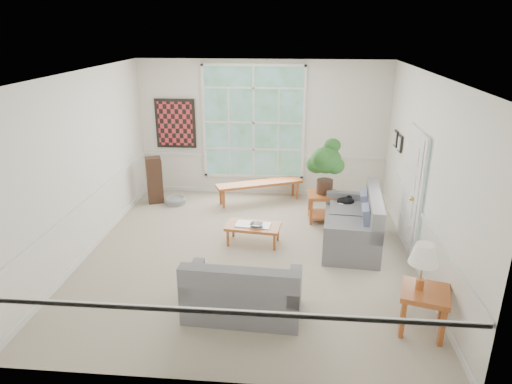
% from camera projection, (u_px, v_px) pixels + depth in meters
% --- Properties ---
extents(floor, '(5.50, 6.00, 0.01)m').
position_uv_depth(floor, '(249.00, 254.00, 7.81)').
color(floor, '#AB9F8C').
rests_on(floor, ground).
extents(ceiling, '(5.50, 6.00, 0.02)m').
position_uv_depth(ceiling, '(248.00, 73.00, 6.76)').
color(ceiling, white).
rests_on(ceiling, ground).
extents(wall_back, '(5.50, 0.02, 3.00)m').
position_uv_depth(wall_back, '(263.00, 129.00, 10.09)').
color(wall_back, white).
rests_on(wall_back, ground).
extents(wall_front, '(5.50, 0.02, 3.00)m').
position_uv_depth(wall_front, '(217.00, 261.00, 4.48)').
color(wall_front, white).
rests_on(wall_front, ground).
extents(wall_left, '(0.02, 6.00, 3.00)m').
position_uv_depth(wall_left, '(83.00, 165.00, 7.51)').
color(wall_left, white).
rests_on(wall_left, ground).
extents(wall_right, '(0.02, 6.00, 3.00)m').
position_uv_depth(wall_right, '(425.00, 174.00, 7.06)').
color(wall_right, white).
rests_on(wall_right, ground).
extents(window_back, '(2.30, 0.08, 2.40)m').
position_uv_depth(window_back, '(253.00, 123.00, 10.02)').
color(window_back, white).
rests_on(window_back, wall_back).
extents(entry_door, '(0.08, 0.90, 2.10)m').
position_uv_depth(entry_door, '(410.00, 189.00, 7.78)').
color(entry_door, white).
rests_on(entry_door, floor).
extents(door_sidelight, '(0.08, 0.26, 1.90)m').
position_uv_depth(door_sidelight, '(420.00, 196.00, 7.15)').
color(door_sidelight, white).
rests_on(door_sidelight, wall_right).
extents(wall_art, '(0.90, 0.06, 1.10)m').
position_uv_depth(wall_art, '(175.00, 124.00, 10.17)').
color(wall_art, maroon).
rests_on(wall_art, wall_back).
extents(wall_frame_near, '(0.04, 0.26, 0.32)m').
position_uv_depth(wall_frame_near, '(400.00, 144.00, 8.68)').
color(wall_frame_near, black).
rests_on(wall_frame_near, wall_right).
extents(wall_frame_far, '(0.04, 0.26, 0.32)m').
position_uv_depth(wall_frame_far, '(395.00, 139.00, 9.05)').
color(wall_frame_far, black).
rests_on(wall_frame_far, wall_right).
extents(loveseat_right, '(1.08, 1.87, 0.97)m').
position_uv_depth(loveseat_right, '(352.00, 219.00, 7.97)').
color(loveseat_right, slate).
rests_on(loveseat_right, floor).
extents(loveseat_front, '(1.57, 0.87, 0.83)m').
position_uv_depth(loveseat_front, '(243.00, 286.00, 6.06)').
color(loveseat_front, slate).
rests_on(loveseat_front, floor).
extents(coffee_table, '(1.00, 0.62, 0.35)m').
position_uv_depth(coffee_table, '(253.00, 234.00, 8.11)').
color(coffee_table, '#A85324').
rests_on(coffee_table, floor).
extents(pewter_bowl, '(0.35, 0.35, 0.07)m').
position_uv_depth(pewter_bowl, '(256.00, 224.00, 7.99)').
color(pewter_bowl, '#A2A2A7').
rests_on(pewter_bowl, coffee_table).
extents(window_bench, '(1.89, 1.08, 0.44)m').
position_uv_depth(window_bench, '(260.00, 192.00, 10.00)').
color(window_bench, '#A85324').
rests_on(window_bench, floor).
extents(end_table, '(0.59, 0.59, 0.57)m').
position_uv_depth(end_table, '(322.00, 207.00, 9.03)').
color(end_table, '#A85324').
rests_on(end_table, floor).
extents(houseplant, '(0.79, 0.79, 1.09)m').
position_uv_depth(houseplant, '(326.00, 166.00, 8.77)').
color(houseplant, '#265B22').
rests_on(houseplant, end_table).
extents(side_table, '(0.70, 0.70, 0.59)m').
position_uv_depth(side_table, '(423.00, 311.00, 5.75)').
color(side_table, '#A85324').
rests_on(side_table, floor).
extents(table_lamp, '(0.44, 0.44, 0.62)m').
position_uv_depth(table_lamp, '(422.00, 267.00, 5.58)').
color(table_lamp, silver).
rests_on(table_lamp, side_table).
extents(pet_bed, '(0.55, 0.55, 0.14)m').
position_uv_depth(pet_bed, '(175.00, 200.00, 9.95)').
color(pet_bed, gray).
rests_on(pet_bed, floor).
extents(floor_speaker, '(0.39, 0.35, 1.02)m').
position_uv_depth(floor_speaker, '(154.00, 180.00, 9.87)').
color(floor_speaker, '#392318').
rests_on(floor_speaker, floor).
extents(cat, '(0.34, 0.24, 0.15)m').
position_uv_depth(cat, '(345.00, 201.00, 8.55)').
color(cat, black).
rests_on(cat, loveseat_right).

